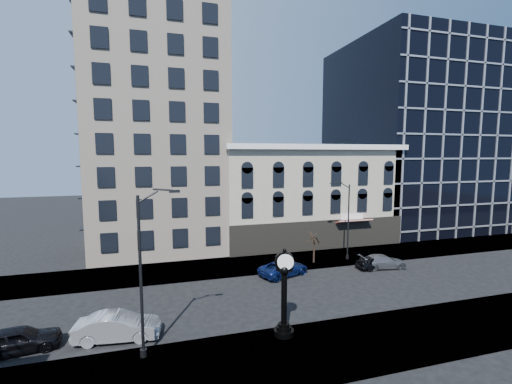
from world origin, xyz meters
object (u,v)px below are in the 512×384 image
object	(u,v)px
car_near_a	(19,340)
car_near_b	(118,327)
street_clock	(284,296)
street_lamp_near	(153,228)

from	to	relation	value
car_near_a	car_near_b	world-z (taller)	car_near_b
street_clock	street_lamp_near	bearing A→B (deg)	-160.46
street_clock	street_lamp_near	world-z (taller)	street_lamp_near
car_near_b	street_clock	bearing A→B (deg)	-97.66
street_clock	car_near_b	distance (m)	10.36
street_clock	car_near_a	size ratio (longest dim) A/B	1.26
car_near_a	car_near_b	bearing A→B (deg)	-99.92
street_lamp_near	car_near_b	xyz separation A→B (m)	(-2.28, 2.49, -6.50)
car_near_b	street_lamp_near	bearing A→B (deg)	-131.07
street_lamp_near	car_near_a	xyz separation A→B (m)	(-7.60, 2.65, -6.59)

